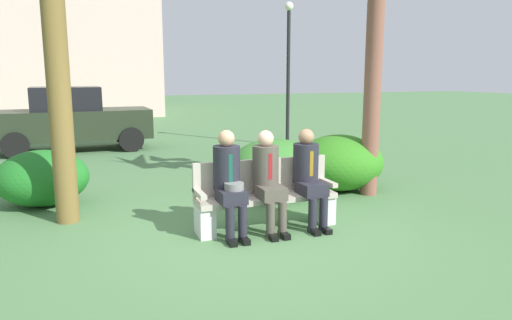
# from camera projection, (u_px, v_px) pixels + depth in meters

# --- Properties ---
(ground_plane) EXTENTS (80.00, 80.00, 0.00)m
(ground_plane) POSITION_uv_depth(u_px,v_px,m) (259.00, 237.00, 5.94)
(ground_plane) COLOR #4E7B49
(park_bench) EXTENTS (1.87, 0.44, 0.90)m
(park_bench) POSITION_uv_depth(u_px,v_px,m) (265.00, 196.00, 6.24)
(park_bench) COLOR #B7AD9E
(park_bench) RESTS_ON ground
(seated_man_left) EXTENTS (0.34, 0.72, 1.33)m
(seated_man_left) POSITION_uv_depth(u_px,v_px,m) (229.00, 178.00, 5.88)
(seated_man_left) COLOR #23232D
(seated_man_left) RESTS_ON ground
(seated_man_middle) EXTENTS (0.34, 0.72, 1.30)m
(seated_man_middle) POSITION_uv_depth(u_px,v_px,m) (268.00, 176.00, 6.07)
(seated_man_middle) COLOR #4C473D
(seated_man_middle) RESTS_ON ground
(seated_man_right) EXTENTS (0.34, 0.72, 1.30)m
(seated_man_right) POSITION_uv_depth(u_px,v_px,m) (309.00, 173.00, 6.27)
(seated_man_right) COLOR #23232D
(seated_man_right) RESTS_ON ground
(shrub_near_bench) EXTENTS (1.55, 1.42, 0.97)m
(shrub_near_bench) POSITION_uv_depth(u_px,v_px,m) (339.00, 162.00, 8.29)
(shrub_near_bench) COLOR #327D1F
(shrub_near_bench) RESTS_ON ground
(shrub_mid_lawn) EXTENTS (1.54, 1.41, 0.96)m
(shrub_mid_lawn) POSITION_uv_depth(u_px,v_px,m) (275.00, 168.00, 7.80)
(shrub_mid_lawn) COLOR #34742B
(shrub_mid_lawn) RESTS_ON ground
(shrub_far_lawn) EXTENTS (1.38, 1.26, 0.86)m
(shrub_far_lawn) POSITION_uv_depth(u_px,v_px,m) (43.00, 178.00, 7.31)
(shrub_far_lawn) COLOR #207224
(shrub_far_lawn) RESTS_ON ground
(parked_car_near) EXTENTS (3.95, 1.80, 1.68)m
(parked_car_near) POSITION_uv_depth(u_px,v_px,m) (72.00, 119.00, 12.48)
(parked_car_near) COLOR #232D1E
(parked_car_near) RESTS_ON ground
(street_lamp) EXTENTS (0.24, 0.24, 3.94)m
(street_lamp) POSITION_uv_depth(u_px,v_px,m) (288.00, 60.00, 13.10)
(street_lamp) COLOR black
(street_lamp) RESTS_ON ground
(building_backdrop) EXTENTS (10.99, 8.45, 11.12)m
(building_backdrop) POSITION_uv_depth(u_px,v_px,m) (41.00, 0.00, 23.41)
(building_backdrop) COLOR beige
(building_backdrop) RESTS_ON ground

